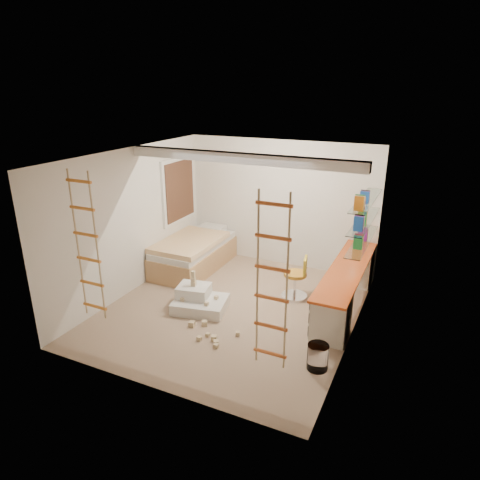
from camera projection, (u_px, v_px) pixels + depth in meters
The scene contains 15 objects.
floor at pixel (233, 308), 7.31m from camera, with size 4.50×4.50×0.00m, color #9D7F65.
ceiling_beam at pixel (240, 158), 6.71m from camera, with size 4.00×0.18×0.16m, color white.
window_frame at pixel (178, 190), 8.84m from camera, with size 0.06×1.15×1.35m, color white.
window_blind at pixel (180, 190), 8.83m from camera, with size 0.02×1.00×1.20m, color #4C2D1E.
rope_ladder_left at pixel (87, 247), 5.84m from camera, with size 0.41×0.04×2.13m, color orange, non-canonical shape.
rope_ladder_right at pixel (272, 284), 4.77m from camera, with size 0.41×0.04×2.13m, color #C44A21, non-canonical shape.
waste_bin at pixel (318, 357), 5.71m from camera, with size 0.29×0.29×0.36m, color white.
desk at pixel (346, 286), 7.22m from camera, with size 0.56×2.80×0.75m.
shelves at pixel (364, 221), 7.02m from camera, with size 0.25×1.80×0.71m.
bed at pixel (194, 253), 8.83m from camera, with size 1.02×2.00×0.69m.
task_lamp at pixel (358, 228), 7.81m from camera, with size 0.14×0.36×0.57m.
swivel_chair at pixel (296, 283), 7.60m from camera, with size 0.54×0.54×0.78m.
play_platform at pixel (199, 300), 7.26m from camera, with size 0.99×0.84×0.39m.
toy_blocks at pixel (204, 314), 6.79m from camera, with size 1.22×1.07×0.66m.
books at pixel (365, 213), 6.97m from camera, with size 0.14×0.58×0.92m.
Camera 1 is at (2.85, -5.81, 3.60)m, focal length 32.00 mm.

